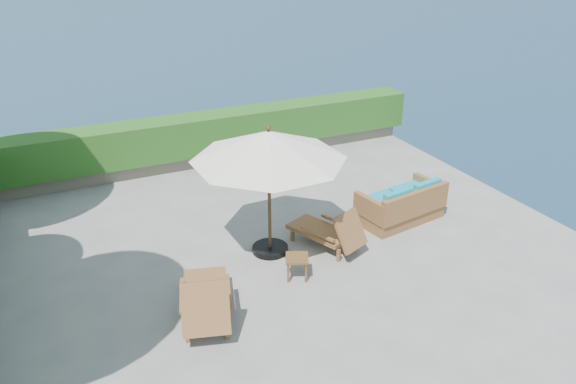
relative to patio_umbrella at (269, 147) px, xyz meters
name	(u,v)px	position (x,y,z in m)	size (l,w,h in m)	color
ground	(291,262)	(0.21, -0.55, -2.22)	(12.00, 12.00, 0.00)	gray
foundation	(291,327)	(0.21, -0.55, -3.78)	(12.00, 12.00, 3.00)	#4F483E
ocean	(291,380)	(0.21, -0.55, -5.23)	(600.00, 600.00, 0.00)	#153043
planter_wall_far	(204,157)	(0.21, 5.05, -2.05)	(12.00, 0.60, 0.36)	#736C5C
hedge_far	(202,134)	(0.21, 5.05, -1.38)	(12.40, 0.90, 1.00)	#1B4B15
patio_umbrella	(269,147)	(0.00, 0.00, 0.00)	(3.78, 3.78, 2.63)	black
lounge_left	(206,299)	(-1.80, -1.56, -1.80)	(1.20, 1.91, 1.03)	brown
lounge_right	(330,231)	(1.13, -0.38, -1.84)	(1.23, 1.73, 0.92)	brown
side_table	(297,261)	(0.08, -1.05, -1.87)	(0.54, 0.54, 0.43)	brown
wicker_loveseat	(402,206)	(3.13, -0.02, -1.86)	(2.03, 1.26, 0.93)	brown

